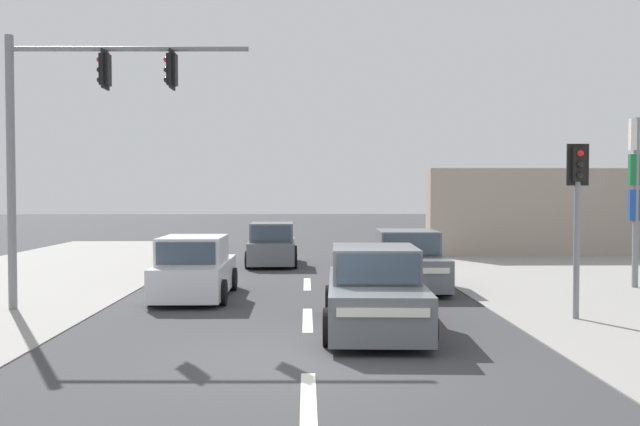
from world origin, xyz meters
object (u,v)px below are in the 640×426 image
object	(u,v)px
hatchback_crossing_left	(272,245)
traffic_signal_mast	(70,121)
pedestal_signal_right_kerb	(577,201)
hatchback_oncoming_mid	(195,269)
sedan_kerbside_parked	(407,262)
sedan_oncoming_near	(374,292)

from	to	relation	value
hatchback_crossing_left	traffic_signal_mast	bearing A→B (deg)	-114.57
hatchback_crossing_left	pedestal_signal_right_kerb	bearing A→B (deg)	-55.99
pedestal_signal_right_kerb	hatchback_oncoming_mid	world-z (taller)	pedestal_signal_right_kerb
pedestal_signal_right_kerb	hatchback_crossing_left	size ratio (longest dim) A/B	0.97
traffic_signal_mast	hatchback_crossing_left	distance (m)	10.07
pedestal_signal_right_kerb	sedan_kerbside_parked	bearing A→B (deg)	121.53
hatchback_oncoming_mid	sedan_oncoming_near	distance (m)	5.39
traffic_signal_mast	pedestal_signal_right_kerb	xyz separation A→B (m)	(10.62, -1.30, -1.73)
hatchback_crossing_left	sedan_kerbside_parked	distance (m)	6.76
traffic_signal_mast	pedestal_signal_right_kerb	bearing A→B (deg)	-6.99
pedestal_signal_right_kerb	hatchback_oncoming_mid	distance (m)	8.84
hatchback_crossing_left	sedan_kerbside_parked	world-z (taller)	sedan_kerbside_parked
sedan_kerbside_parked	hatchback_oncoming_mid	bearing A→B (deg)	-163.51
pedestal_signal_right_kerb	sedan_oncoming_near	world-z (taller)	pedestal_signal_right_kerb
sedan_oncoming_near	hatchback_crossing_left	distance (m)	10.98
sedan_oncoming_near	hatchback_crossing_left	size ratio (longest dim) A/B	1.18
traffic_signal_mast	hatchback_oncoming_mid	distance (m)	4.48
sedan_oncoming_near	hatchback_crossing_left	xyz separation A→B (m)	(-2.50, 10.69, -0.00)
traffic_signal_mast	hatchback_oncoming_mid	bearing A→B (deg)	32.01
pedestal_signal_right_kerb	hatchback_crossing_left	bearing A→B (deg)	124.01
pedestal_signal_right_kerb	sedan_oncoming_near	size ratio (longest dim) A/B	0.83
sedan_oncoming_near	sedan_kerbside_parked	xyz separation A→B (m)	(1.46, 5.22, 0.00)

